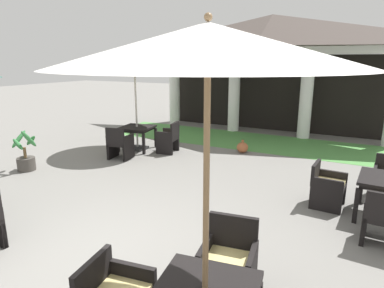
% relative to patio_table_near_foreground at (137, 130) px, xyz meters
% --- Properties ---
extents(ground_plane, '(60.00, 60.00, 0.00)m').
position_rel_patio_table_near_foreground_xyz_m(ground_plane, '(2.86, -4.97, -0.61)').
color(ground_plane, gray).
extents(background_pavilion, '(8.97, 2.60, 4.12)m').
position_rel_patio_table_near_foreground_xyz_m(background_pavilion, '(2.86, 4.05, 2.56)').
color(background_pavilion, white).
rests_on(background_pavilion, ground).
extents(lawn_strip, '(10.77, 2.49, 0.01)m').
position_rel_patio_table_near_foreground_xyz_m(lawn_strip, '(2.86, 2.60, -0.60)').
color(lawn_strip, '#519347').
rests_on(lawn_strip, ground).
extents(patio_table_near_foreground, '(1.04, 1.04, 0.70)m').
position_rel_patio_table_near_foreground_xyz_m(patio_table_near_foreground, '(0.00, 0.00, 0.00)').
color(patio_table_near_foreground, black).
rests_on(patio_table_near_foreground, ground).
extents(patio_umbrella_near_foreground, '(2.40, 2.40, 2.74)m').
position_rel_patio_table_near_foreground_xyz_m(patio_umbrella_near_foreground, '(-0.00, 0.00, 1.87)').
color(patio_umbrella_near_foreground, '#2D2D2D').
rests_on(patio_umbrella_near_foreground, ground).
extents(patio_chair_near_foreground_south, '(0.64, 0.64, 0.89)m').
position_rel_patio_table_near_foreground_xyz_m(patio_chair_near_foreground_south, '(0.17, -1.01, -0.19)').
color(patio_chair_near_foreground_south, black).
rests_on(patio_chair_near_foreground_south, ground).
extents(patio_chair_near_foreground_east, '(0.60, 0.67, 0.90)m').
position_rel_patio_table_near_foreground_xyz_m(patio_chair_near_foreground_east, '(1.01, 0.17, -0.19)').
color(patio_chair_near_foreground_east, black).
rests_on(patio_chair_near_foreground_east, ground).
extents(patio_chair_mid_right_west, '(0.59, 0.61, 0.81)m').
position_rel_patio_table_near_foreground_xyz_m(patio_chair_mid_right_west, '(5.50, -1.63, -0.22)').
color(patio_chair_mid_right_west, black).
rests_on(patio_chair_mid_right_west, ground).
extents(patio_umbrella_far_back, '(2.25, 2.25, 2.95)m').
position_rel_patio_table_near_foreground_xyz_m(patio_umbrella_far_back, '(4.94, -5.62, 2.09)').
color(patio_umbrella_far_back, '#2D2D2D').
rests_on(patio_umbrella_far_back, ground).
extents(patio_chair_far_back_north, '(0.67, 0.63, 0.90)m').
position_rel_patio_table_near_foreground_xyz_m(patio_chair_far_back_north, '(4.80, -4.72, -0.19)').
color(patio_chair_far_back_north, black).
rests_on(patio_chair_far_back_north, ground).
extents(potted_palm_left_edge, '(0.51, 0.47, 1.06)m').
position_rel_patio_table_near_foreground_xyz_m(potted_palm_left_edge, '(-1.23, -2.85, -0.29)').
color(potted_palm_left_edge, '#47423D').
rests_on(potted_palm_left_edge, ground).
extents(terracotta_urn, '(0.33, 0.33, 0.39)m').
position_rel_patio_table_near_foreground_xyz_m(terracotta_urn, '(2.93, 1.13, -0.45)').
color(terracotta_urn, '#9E5633').
rests_on(terracotta_urn, ground).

